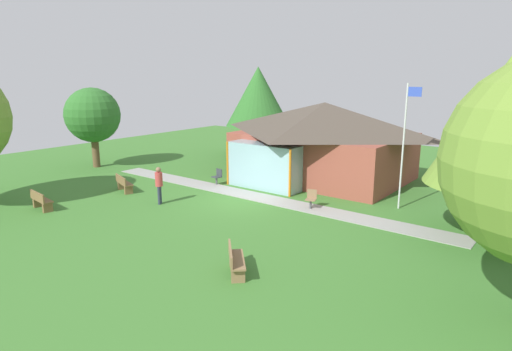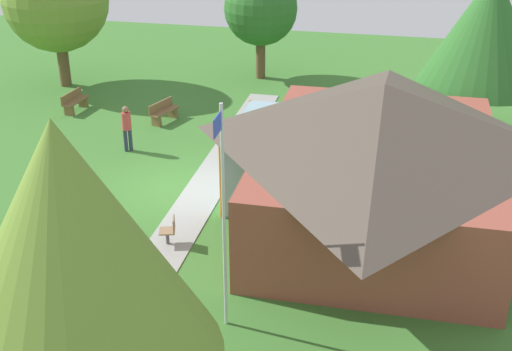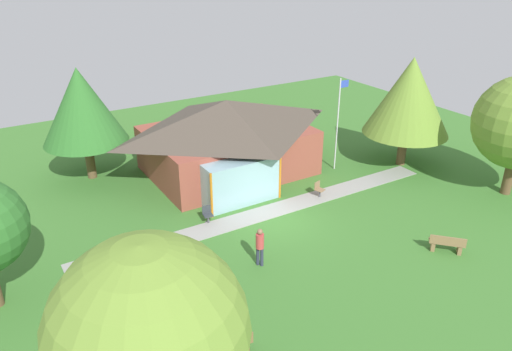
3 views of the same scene
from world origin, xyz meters
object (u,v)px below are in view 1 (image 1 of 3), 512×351
(bench_front_left, at_px, (41,201))
(visitor_strolling_lawn, at_px, (159,182))
(patio_chair_west, at_px, (217,177))
(bench_front_right, at_px, (235,261))
(tree_east_hedge, at_px, (505,122))
(patio_chair_lawn_spare, at_px, (311,200))
(tree_behind_pavilion_left, at_px, (258,97))
(flagpole, at_px, (404,141))
(tree_west_hedge, at_px, (93,115))
(bench_mid_left, at_px, (124,184))
(pavilion, at_px, (322,140))

(bench_front_left, distance_m, visitor_strolling_lawn, 5.19)
(patio_chair_west, relative_size, visitor_strolling_lawn, 0.49)
(bench_front_right, distance_m, tree_east_hedge, 10.42)
(bench_front_right, distance_m, patio_chair_west, 10.93)
(patio_chair_lawn_spare, xyz_separation_m, tree_behind_pavilion_left, (-9.67, 8.85, 3.87))
(flagpole, bearing_deg, visitor_strolling_lawn, -146.35)
(tree_west_hedge, bearing_deg, bench_front_right, -20.46)
(bench_front_left, relative_size, bench_front_right, 1.11)
(patio_chair_lawn_spare, xyz_separation_m, tree_east_hedge, (7.05, 0.88, 3.86))
(tree_west_hedge, bearing_deg, flagpole, 9.36)
(bench_front_left, distance_m, patio_chair_west, 8.68)
(flagpole, bearing_deg, bench_front_right, -99.83)
(tree_west_hedge, bearing_deg, bench_mid_left, -22.16)
(flagpole, bearing_deg, patio_chair_west, -169.32)
(flagpole, distance_m, patio_chair_west, 9.91)
(bench_front_left, height_order, tree_west_hedge, tree_west_hedge)
(pavilion, distance_m, patio_chair_lawn_spare, 6.25)
(bench_front_right, xyz_separation_m, tree_behind_pavilion_left, (-11.16, 15.89, 3.88))
(patio_chair_lawn_spare, distance_m, visitor_strolling_lawn, 7.00)
(bench_mid_left, bearing_deg, bench_front_right, -0.99)
(patio_chair_west, xyz_separation_m, tree_west_hedge, (-9.36, -1.32, 2.91))
(pavilion, xyz_separation_m, tree_behind_pavilion_left, (-7.13, 3.44, 2.03))
(bench_front_right, bearing_deg, tree_east_hedge, 101.53)
(patio_chair_west, height_order, visitor_strolling_lawn, visitor_strolling_lawn)
(pavilion, distance_m, flagpole, 6.45)
(bench_mid_left, relative_size, patio_chair_west, 1.82)
(patio_chair_lawn_spare, relative_size, visitor_strolling_lawn, 0.49)
(patio_chair_west, bearing_deg, patio_chair_lawn_spare, -178.59)
(pavilion, distance_m, bench_front_left, 14.67)
(tree_east_hedge, bearing_deg, tree_behind_pavilion_left, 154.53)
(patio_chair_west, bearing_deg, tree_east_hedge, -171.60)
(bench_front_left, height_order, tree_behind_pavilion_left, tree_behind_pavilion_left)
(bench_front_left, bearing_deg, bench_mid_left, 91.17)
(patio_chair_lawn_spare, height_order, visitor_strolling_lawn, visitor_strolling_lawn)
(pavilion, distance_m, bench_mid_left, 11.05)
(bench_front_right, bearing_deg, bench_front_left, -131.46)
(pavilion, height_order, tree_east_hedge, tree_east_hedge)
(pavilion, relative_size, visitor_strolling_lawn, 5.69)
(tree_west_hedge, bearing_deg, patio_chair_lawn_spare, 2.40)
(bench_front_right, height_order, tree_west_hedge, tree_west_hedge)
(flagpole, height_order, patio_chair_lawn_spare, flagpole)
(bench_front_left, xyz_separation_m, tree_west_hedge, (-6.17, 6.75, 2.92))
(flagpole, distance_m, patio_chair_lawn_spare, 4.76)
(bench_front_left, xyz_separation_m, bench_front_right, (10.94, 0.37, 0.00))
(bench_front_left, distance_m, patio_chair_lawn_spare, 12.00)
(bench_mid_left, relative_size, visitor_strolling_lawn, 0.90)
(visitor_strolling_lawn, relative_size, tree_behind_pavilion_left, 0.27)
(flagpole, distance_m, bench_front_right, 9.97)
(bench_front_left, distance_m, bench_front_right, 10.95)
(bench_front_right, bearing_deg, bench_mid_left, -152.77)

